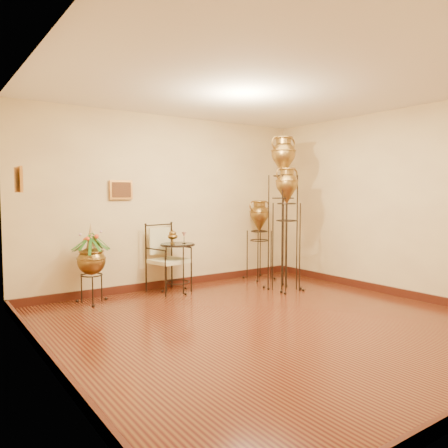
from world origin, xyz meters
TOP-DOWN VIEW (x-y plane):
  - ground at (0.00, 0.00)m, footprint 5.00×5.00m
  - room_shell at (-0.01, 0.01)m, footprint 5.02×5.02m
  - amphora_tall at (1.40, 1.29)m, footprint 0.58×0.58m
  - amphora_mid at (1.36, 1.17)m, footprint 0.58×0.58m
  - amphora_short at (1.62, 2.15)m, footprint 0.55×0.55m
  - planter_urn at (-1.43, 2.15)m, footprint 0.67×0.67m
  - armchair at (-0.21, 2.15)m, footprint 0.70×0.67m
  - side_table at (-0.10, 2.06)m, footprint 0.67×0.67m

SIDE VIEW (x-z plane):
  - ground at x=0.00m, z-range 0.00..0.00m
  - side_table at x=-0.10m, z-range -0.08..0.88m
  - armchair at x=-0.21m, z-range 0.00..1.07m
  - planter_urn at x=-1.43m, z-range 0.07..1.23m
  - amphora_short at x=1.62m, z-range 0.00..1.44m
  - amphora_mid at x=1.36m, z-range 0.01..1.98m
  - amphora_tall at x=1.40m, z-range 0.03..2.50m
  - room_shell at x=-0.01m, z-range 0.33..3.14m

